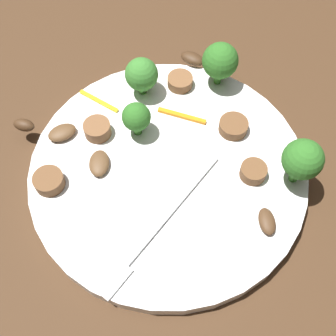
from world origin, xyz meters
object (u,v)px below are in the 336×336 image
object	(u,v)px
broccoli_floret_1	(303,160)
sausage_slice_0	(97,129)
sausage_slice_2	(233,126)
sausage_slice_4	(49,181)
mushroom_0	(267,221)
fork	(154,231)
broccoli_floret_2	(220,61)
mushroom_3	(99,163)
pepper_strip_0	(182,116)
pepper_strip_1	(99,101)
sausage_slice_3	(180,81)
broccoli_floret_3	(136,117)
sausage_slice_1	(253,172)
plate	(168,172)
mushroom_1	(192,59)
mushroom_2	(62,133)
mushroom_4	(24,125)
broccoli_floret_0	(142,75)

from	to	relation	value
broccoli_floret_1	sausage_slice_0	size ratio (longest dim) A/B	2.01
broccoli_floret_1	sausage_slice_2	bearing A→B (deg)	-74.71
sausage_slice_4	mushroom_0	distance (m)	0.22
fork	broccoli_floret_2	distance (m)	0.20
fork	broccoli_floret_1	size ratio (longest dim) A/B	2.88
sausage_slice_4	mushroom_3	world-z (taller)	sausage_slice_4
sausage_slice_0	sausage_slice_2	xyz separation A→B (m)	(-0.13, 0.06, -0.00)
fork	pepper_strip_0	world-z (taller)	same
broccoli_floret_1	pepper_strip_1	world-z (taller)	broccoli_floret_1
mushroom_3	pepper_strip_0	world-z (taller)	mushroom_3
fork	sausage_slice_3	distance (m)	0.18
broccoli_floret_3	sausage_slice_1	xyz separation A→B (m)	(-0.08, 0.10, -0.02)
mushroom_3	broccoli_floret_2	bearing A→B (deg)	-166.35
fork	pepper_strip_0	xyz separation A→B (m)	(-0.09, -0.11, 0.00)
plate	mushroom_3	size ratio (longest dim) A/B	9.15
sausage_slice_0	pepper_strip_1	world-z (taller)	sausage_slice_0
broccoli_floret_1	fork	bearing A→B (deg)	-5.35
mushroom_1	mushroom_2	size ratio (longest dim) A/B	0.96
mushroom_1	pepper_strip_0	bearing A→B (deg)	52.60
sausage_slice_2	sausage_slice_4	size ratio (longest dim) A/B	1.03
sausage_slice_1	mushroom_0	distance (m)	0.05
fork	mushroom_4	world-z (taller)	mushroom_4
mushroom_2	mushroom_3	world-z (taller)	same
fork	mushroom_3	size ratio (longest dim) A/B	5.33
sausage_slice_2	mushroom_0	distance (m)	0.11
mushroom_4	sausage_slice_0	bearing A→B (deg)	147.69
sausage_slice_3	mushroom_3	size ratio (longest dim) A/B	0.92
plate	sausage_slice_4	distance (m)	0.12
sausage_slice_0	sausage_slice_1	bearing A→B (deg)	134.55
broccoli_floret_0	sausage_slice_1	world-z (taller)	broccoli_floret_0
mushroom_3	pepper_strip_1	distance (m)	0.08
fork	mushroom_4	xyz separation A→B (m)	(0.07, -0.17, 0.00)
sausage_slice_1	sausage_slice_4	size ratio (longest dim) A/B	0.88
mushroom_0	broccoli_floret_3	bearing A→B (deg)	-67.71
broccoli_floret_1	sausage_slice_0	world-z (taller)	broccoli_floret_1
broccoli_floret_2	sausage_slice_3	size ratio (longest dim) A/B	1.89
mushroom_1	mushroom_4	distance (m)	0.21
sausage_slice_2	pepper_strip_1	bearing A→B (deg)	-42.05
broccoli_floret_2	sausage_slice_3	distance (m)	0.05
mushroom_0	pepper_strip_0	size ratio (longest dim) A/B	0.51
sausage_slice_3	mushroom_2	size ratio (longest dim) A/B	0.94
sausage_slice_2	sausage_slice_3	world-z (taller)	same
broccoli_floret_2	broccoli_floret_3	world-z (taller)	broccoli_floret_2
sausage_slice_4	sausage_slice_2	bearing A→B (deg)	171.78
broccoli_floret_3	sausage_slice_3	xyz separation A→B (m)	(-0.07, -0.04, -0.02)
mushroom_1	pepper_strip_1	bearing A→B (deg)	1.76
plate	pepper_strip_1	distance (m)	0.12
fork	broccoli_floret_0	distance (m)	0.18
mushroom_2	plate	bearing A→B (deg)	132.42
mushroom_3	pepper_strip_1	xyz separation A→B (m)	(-0.03, -0.08, -0.00)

